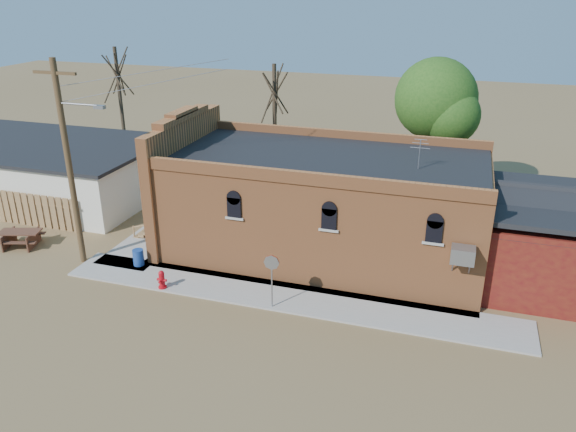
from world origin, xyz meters
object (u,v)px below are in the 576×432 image
(utility_pole, at_px, (69,160))
(fire_hydrant, at_px, (162,279))
(trash_barrel, at_px, (138,257))
(picnic_table, at_px, (21,236))
(stop_sign, at_px, (272,267))
(brick_bar, at_px, (318,204))

(utility_pole, distance_m, fire_hydrant, 6.45)
(trash_barrel, bearing_deg, picnic_table, 178.85)
(stop_sign, bearing_deg, trash_barrel, -174.70)
(trash_barrel, distance_m, picnic_table, 6.49)
(stop_sign, bearing_deg, picnic_table, -169.26)
(utility_pole, height_order, stop_sign, utility_pole)
(utility_pole, height_order, fire_hydrant, utility_pole)
(fire_hydrant, height_order, trash_barrel, fire_hydrant)
(fire_hydrant, distance_m, trash_barrel, 2.51)
(brick_bar, height_order, stop_sign, brick_bar)
(stop_sign, distance_m, picnic_table, 13.45)
(brick_bar, bearing_deg, trash_barrel, -150.81)
(brick_bar, height_order, trash_barrel, brick_bar)
(fire_hydrant, xyz_separation_m, picnic_table, (-8.50, 1.63, 0.05))
(fire_hydrant, relative_size, stop_sign, 0.35)
(fire_hydrant, height_order, stop_sign, stop_sign)
(brick_bar, height_order, fire_hydrant, brick_bar)
(stop_sign, xyz_separation_m, picnic_table, (-13.29, 1.63, -1.27))
(utility_pole, distance_m, trash_barrel, 5.07)
(utility_pole, bearing_deg, trash_barrel, 6.49)
(fire_hydrant, bearing_deg, utility_pole, 156.99)
(brick_bar, relative_size, stop_sign, 7.39)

